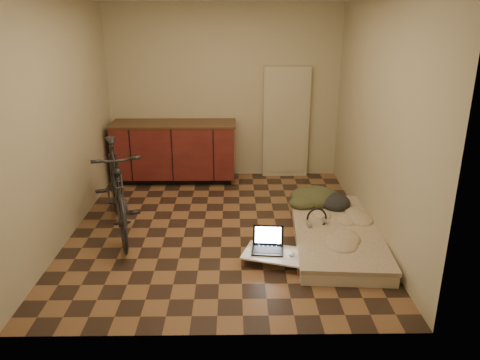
{
  "coord_description": "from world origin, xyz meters",
  "views": [
    {
      "loc": [
        0.15,
        -5.12,
        2.43
      ],
      "look_at": [
        0.22,
        0.16,
        0.55
      ],
      "focal_mm": 35.0,
      "sensor_mm": 36.0,
      "label": 1
    }
  ],
  "objects_px": {
    "lap_desk": "(275,254)",
    "futon": "(336,234)",
    "bicycle": "(116,184)",
    "laptop": "(268,245)"
  },
  "relations": [
    {
      "from": "futon",
      "to": "laptop",
      "type": "bearing_deg",
      "value": -150.09
    },
    {
      "from": "futon",
      "to": "lap_desk",
      "type": "height_order",
      "value": "futon"
    },
    {
      "from": "bicycle",
      "to": "laptop",
      "type": "bearing_deg",
      "value": -39.4
    },
    {
      "from": "lap_desk",
      "to": "futon",
      "type": "bearing_deg",
      "value": 51.33
    },
    {
      "from": "bicycle",
      "to": "futon",
      "type": "xyz_separation_m",
      "value": [
        2.5,
        -0.28,
        -0.51
      ]
    },
    {
      "from": "bicycle",
      "to": "lap_desk",
      "type": "relative_size",
      "value": 2.51
    },
    {
      "from": "futon",
      "to": "lap_desk",
      "type": "bearing_deg",
      "value": -142.95
    },
    {
      "from": "futon",
      "to": "lap_desk",
      "type": "distance_m",
      "value": 0.88
    },
    {
      "from": "bicycle",
      "to": "futon",
      "type": "relative_size",
      "value": 0.91
    },
    {
      "from": "bicycle",
      "to": "futon",
      "type": "bearing_deg",
      "value": -24.23
    }
  ]
}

